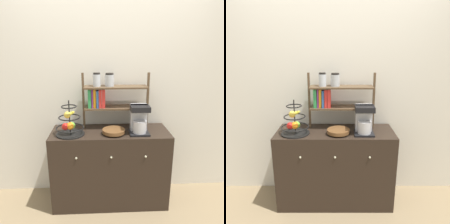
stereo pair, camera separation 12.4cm
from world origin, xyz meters
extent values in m
plane|color=#847051|center=(0.00, 0.00, 0.00)|extent=(12.00, 12.00, 0.00)
cube|color=silver|center=(0.00, 0.52, 1.30)|extent=(7.00, 0.05, 2.60)
cube|color=black|center=(0.00, 0.24, 0.44)|extent=(1.29, 0.48, 0.88)
sphere|color=#B2AD8C|center=(-0.35, -0.01, 0.69)|extent=(0.02, 0.02, 0.02)
sphere|color=#B2AD8C|center=(0.00, -0.01, 0.69)|extent=(0.02, 0.02, 0.02)
sphere|color=#B2AD8C|center=(0.35, -0.01, 0.69)|extent=(0.02, 0.02, 0.02)
cube|color=black|center=(0.31, 0.16, 0.89)|extent=(0.21, 0.20, 0.02)
cube|color=#B7B7BC|center=(0.31, 0.21, 1.04)|extent=(0.18, 0.08, 0.29)
cylinder|color=#B7B7BC|center=(0.31, 0.14, 0.96)|extent=(0.14, 0.14, 0.13)
cube|color=black|center=(0.31, 0.15, 1.16)|extent=(0.20, 0.16, 0.06)
cylinder|color=black|center=(-0.42, 0.16, 0.88)|extent=(0.30, 0.30, 0.01)
cylinder|color=black|center=(-0.42, 0.16, 1.07)|extent=(0.01, 0.01, 0.36)
torus|color=black|center=(-0.42, 0.16, 0.95)|extent=(0.30, 0.30, 0.01)
torus|color=black|center=(-0.42, 0.16, 1.07)|extent=(0.23, 0.23, 0.01)
torus|color=black|center=(-0.42, 0.16, 1.18)|extent=(0.16, 0.16, 0.01)
sphere|color=red|center=(-0.46, 0.10, 0.99)|extent=(0.07, 0.07, 0.07)
sphere|color=#6BAD33|center=(-0.40, 0.13, 0.99)|extent=(0.07, 0.07, 0.07)
sphere|color=orange|center=(-0.42, 0.11, 0.99)|extent=(0.08, 0.08, 0.08)
ellipsoid|color=yellow|center=(-0.42, 0.22, 1.09)|extent=(0.10, 0.15, 0.04)
sphere|color=gold|center=(-0.44, 0.14, 1.10)|extent=(0.07, 0.07, 0.07)
cylinder|color=brown|center=(0.03, 0.15, 0.89)|extent=(0.13, 0.13, 0.02)
cylinder|color=brown|center=(0.03, 0.15, 0.91)|extent=(0.24, 0.24, 0.04)
cube|color=brown|center=(-0.29, 0.36, 1.19)|extent=(0.02, 0.02, 0.62)
cube|color=brown|center=(0.43, 0.36, 1.19)|extent=(0.02, 0.02, 0.62)
cube|color=brown|center=(0.07, 0.36, 1.12)|extent=(0.69, 0.20, 0.02)
cube|color=brown|center=(0.07, 0.36, 1.35)|extent=(0.69, 0.20, 0.02)
cube|color=#2D8C47|center=(-0.22, 0.36, 1.23)|extent=(0.03, 0.15, 0.20)
cube|color=#8C338C|center=(-0.19, 0.36, 1.23)|extent=(0.02, 0.14, 0.20)
cube|color=orange|center=(-0.16, 0.36, 1.23)|extent=(0.03, 0.14, 0.20)
cube|color=#2D599E|center=(-0.13, 0.36, 1.22)|extent=(0.02, 0.16, 0.19)
cube|color=red|center=(-0.10, 0.36, 1.23)|extent=(0.03, 0.15, 0.20)
cube|color=red|center=(-0.07, 0.36, 1.23)|extent=(0.03, 0.15, 0.20)
cylinder|color=silver|center=(-0.14, 0.36, 1.42)|extent=(0.08, 0.08, 0.13)
cylinder|color=black|center=(-0.14, 0.36, 1.49)|extent=(0.08, 0.08, 0.02)
cylinder|color=#ADB2B7|center=(0.00, 0.36, 1.42)|extent=(0.10, 0.10, 0.13)
cylinder|color=black|center=(0.00, 0.36, 1.49)|extent=(0.09, 0.09, 0.02)
camera|label=1|loc=(-0.09, -2.01, 1.75)|focal=35.00mm
camera|label=2|loc=(0.03, -2.01, 1.75)|focal=35.00mm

